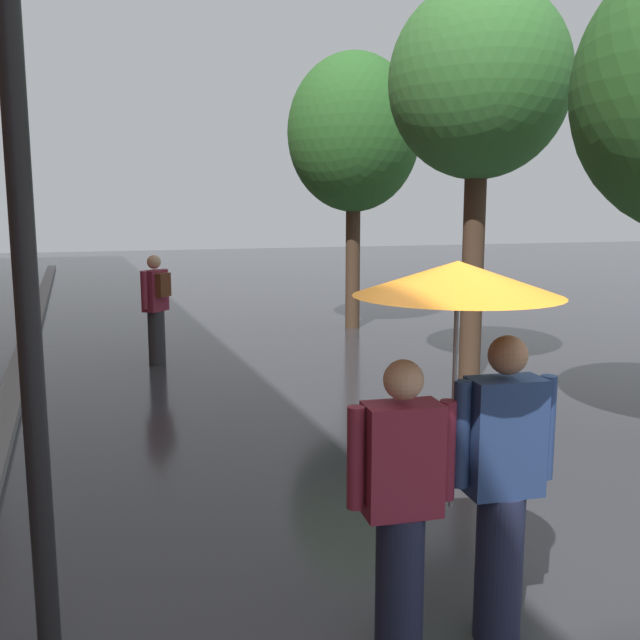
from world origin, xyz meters
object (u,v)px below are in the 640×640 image
pedestrian_walking_midground (156,307)px  street_tree_2 (354,134)px  street_tree_1 (479,85)px  couple_under_umbrella (456,402)px  street_lamp_post (21,214)px

pedestrian_walking_midground → street_tree_2: bearing=27.6°
street_tree_1 → pedestrian_walking_midground: size_ratio=3.16×
street_tree_1 → couple_under_umbrella: (-3.39, -5.29, -2.65)m
street_tree_1 → couple_under_umbrella: 6.82m
street_tree_2 → couple_under_umbrella: bearing=-109.4°
couple_under_umbrella → street_lamp_post: street_lamp_post is taller
street_tree_1 → couple_under_umbrella: size_ratio=2.53×
couple_under_umbrella → pedestrian_walking_midground: (-0.67, 7.70, -0.48)m
couple_under_umbrella → street_tree_2: bearing=70.6°
street_lamp_post → pedestrian_walking_midground: street_lamp_post is taller
street_tree_2 → couple_under_umbrella: (-3.48, -9.88, -2.46)m
couple_under_umbrella → street_lamp_post: (-2.07, 0.61, 0.97)m
street_tree_2 → street_lamp_post: (-5.55, -9.26, -1.49)m
street_tree_2 → pedestrian_walking_midground: (-4.15, -2.17, -2.94)m
street_lamp_post → pedestrian_walking_midground: bearing=78.9°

